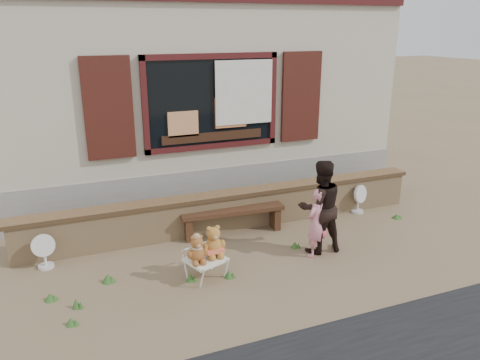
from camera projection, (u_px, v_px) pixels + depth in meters
name	position (u px, v px, depth m)	size (l,w,h in m)	color
ground	(254.00, 252.00, 7.26)	(80.00, 80.00, 0.00)	brown
shopfront	(176.00, 89.00, 10.60)	(8.04, 5.13, 4.00)	#ACA28B
brick_wall	(231.00, 210.00, 8.04)	(7.10, 0.36, 0.67)	tan
bench	(232.00, 215.00, 7.84)	(1.77, 0.50, 0.45)	#372013
folding_chair	(206.00, 260.00, 6.43)	(0.61, 0.58, 0.31)	white
teddy_bear_left	(197.00, 248.00, 6.27)	(0.29, 0.25, 0.40)	brown
teddy_bear_right	(213.00, 240.00, 6.44)	(0.33, 0.29, 0.46)	#99652A
child	(316.00, 223.00, 7.01)	(0.39, 0.26, 1.08)	pink
adult	(320.00, 207.00, 7.10)	(0.71, 0.55, 1.47)	black
fan_left	(44.00, 251.00, 6.72)	(0.33, 0.22, 0.53)	silver
fan_right	(358.00, 199.00, 8.75)	(0.35, 0.23, 0.55)	silver
grass_tufts	(188.00, 271.00, 6.60)	(6.08, 1.33, 0.13)	#335C24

